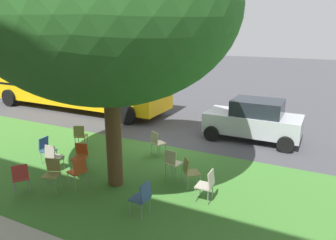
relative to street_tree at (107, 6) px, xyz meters
name	(u,v)px	position (x,y,z in m)	size (l,w,h in m)	color
ground	(173,145)	(-0.11, -3.59, -4.87)	(80.00, 80.00, 0.00)	#424247
grass_verge	(127,179)	(-0.11, -0.39, -4.87)	(48.00, 6.00, 0.01)	#3D752D
street_tree	(107,6)	(0.00, 0.00, 0.00)	(6.71, 6.71, 7.36)	brown
chair_0	(157,141)	(-0.05, -2.41, -4.35)	(0.55, 0.56, 0.88)	beige
chair_1	(142,196)	(-1.54, 1.06, -4.35)	(0.44, 0.44, 0.88)	#335184
chair_2	(190,170)	(-2.00, -0.75, -4.35)	(0.59, 0.58, 0.88)	olive
chair_3	(21,176)	(1.93, 1.62, -4.35)	(0.59, 0.58, 0.88)	#B7332D
chair_4	(78,170)	(0.82, 0.62, -4.35)	(0.51, 0.50, 0.88)	#C64C1E
chair_5	(80,155)	(1.51, -0.26, -4.35)	(0.51, 0.52, 0.88)	#C64C1E
chair_6	(207,184)	(-2.70, -0.23, -4.35)	(0.43, 0.42, 0.88)	#ADA393
chair_7	(52,172)	(1.38, 1.04, -4.35)	(0.53, 0.54, 0.88)	olive
chair_8	(47,148)	(2.92, -0.21, -4.35)	(0.44, 0.44, 0.88)	#335184
chair_9	(53,156)	(2.24, 0.17, -4.35)	(0.42, 0.42, 0.88)	#ADA393
chair_10	(172,161)	(-1.29, -1.10, -4.35)	(0.48, 0.48, 0.88)	beige
chair_11	(80,134)	(2.87, -1.79, -4.35)	(0.54, 0.54, 0.88)	olive
parked_car	(254,120)	(-2.70, -5.59, -4.03)	(3.70, 1.92, 1.65)	#ADB2B7
school_bus	(77,77)	(7.02, -6.36, -3.11)	(10.40, 2.80, 2.88)	yellow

